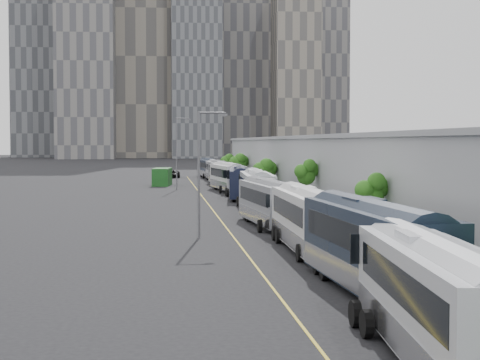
{
  "coord_description": "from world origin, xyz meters",
  "views": [
    {
      "loc": [
        -6.48,
        -15.52,
        6.56
      ],
      "look_at": [
        0.9,
        58.81,
        3.0
      ],
      "focal_mm": 60.0,
      "sensor_mm": 36.0,
      "label": 1
    }
  ],
  "objects": [
    {
      "name": "suv",
      "position": [
        -4.15,
        131.39,
        0.72
      ],
      "size": [
        2.54,
        5.23,
        1.43
      ],
      "primitive_type": "imported",
      "rotation": [
        0.0,
        0.0,
        -0.03
      ],
      "color": "black",
      "rests_on": "ground"
    },
    {
      "name": "bus_7",
      "position": [
        2.58,
        104.93,
        1.55
      ],
      "size": [
        3.08,
        12.66,
        3.67
      ],
      "rotation": [
        0.0,
        0.0,
        0.04
      ],
      "color": "gray",
      "rests_on": "ground"
    },
    {
      "name": "shipping_container",
      "position": [
        -6.24,
        104.94,
        1.31
      ],
      "size": [
        3.1,
        6.62,
        2.63
      ],
      "primitive_type": "cube",
      "rotation": [
        0.0,
        0.0,
        -0.11
      ],
      "color": "#164918",
      "rests_on": "ground"
    },
    {
      "name": "sidewalk",
      "position": [
        9.0,
        55.0,
        0.06
      ],
      "size": [
        10.0,
        170.0,
        0.12
      ],
      "primitive_type": "cube",
      "color": "gray",
      "rests_on": "ground"
    },
    {
      "name": "lane_line",
      "position": [
        -1.5,
        55.0,
        0.01
      ],
      "size": [
        0.12,
        160.0,
        0.02
      ],
      "primitive_type": "cube",
      "color": "gold",
      "rests_on": "ground"
    },
    {
      "name": "tree_1",
      "position": [
        6.02,
        31.18,
        3.5
      ],
      "size": [
        1.57,
        1.57,
        4.34
      ],
      "color": "black",
      "rests_on": "ground"
    },
    {
      "name": "bus_6",
      "position": [
        2.41,
        90.8,
        1.6
      ],
      "size": [
        3.93,
        13.13,
        3.78
      ],
      "rotation": [
        0.0,
        0.0,
        0.1
      ],
      "color": "white",
      "rests_on": "ground"
    },
    {
      "name": "tree_5",
      "position": [
        5.54,
        127.08,
        3.05
      ],
      "size": [
        2.53,
        2.53,
        4.33
      ],
      "color": "black",
      "rests_on": "ground"
    },
    {
      "name": "tree_4",
      "position": [
        5.49,
        107.19,
        3.41
      ],
      "size": [
        2.63,
        2.63,
        4.73
      ],
      "color": "black",
      "rests_on": "ground"
    },
    {
      "name": "bus_8",
      "position": [
        2.79,
        118.24,
        1.48
      ],
      "size": [
        2.86,
        12.08,
        3.51
      ],
      "rotation": [
        0.0,
        0.0,
        0.04
      ],
      "color": "#ABACB5",
      "rests_on": "ground"
    },
    {
      "name": "depot",
      "position": [
        12.99,
        55.0,
        3.51
      ],
      "size": [
        12.45,
        160.4,
        7.2
      ],
      "color": "gray",
      "rests_on": "ground"
    },
    {
      "name": "street_lamp_far",
      "position": [
        -4.13,
        93.47,
        5.62
      ],
      "size": [
        2.04,
        0.22,
        9.83
      ],
      "color": "#59595E",
      "rests_on": "ground"
    },
    {
      "name": "bus_3",
      "position": [
        1.89,
        46.16,
        1.53
      ],
      "size": [
        3.47,
        12.57,
        3.63
      ],
      "rotation": [
        0.0,
        0.0,
        0.08
      ],
      "color": "gray",
      "rests_on": "ground"
    },
    {
      "name": "bus_9",
      "position": [
        2.35,
        131.38,
        1.48
      ],
      "size": [
        3.23,
        12.17,
        3.52
      ],
      "rotation": [
        0.0,
        0.0,
        0.07
      ],
      "color": "#151F30",
      "rests_on": "ground"
    },
    {
      "name": "tree_3",
      "position": [
        5.42,
        76.11,
        3.28
      ],
      "size": [
        2.46,
        2.46,
        4.52
      ],
      "color": "black",
      "rests_on": "ground"
    },
    {
      "name": "bus_4",
      "position": [
        2.71,
        60.54,
        1.62
      ],
      "size": [
        3.31,
        13.28,
        3.85
      ],
      "rotation": [
        0.0,
        0.0,
        -0.05
      ],
      "color": "silver",
      "rests_on": "ground"
    },
    {
      "name": "bus_0",
      "position": [
        1.63,
        7.16,
        1.58
      ],
      "size": [
        3.62,
        12.94,
        3.73
      ],
      "rotation": [
        0.0,
        0.0,
        -0.08
      ],
      "color": "silver",
      "rests_on": "ground"
    },
    {
      "name": "bus_2",
      "position": [
        2.35,
        32.09,
        1.6
      ],
      "size": [
        2.9,
        13.02,
        3.8
      ],
      "rotation": [
        0.0,
        0.0,
        -0.01
      ],
      "color": "white",
      "rests_on": "ground"
    },
    {
      "name": "bus_1",
      "position": [
        2.59,
        17.99,
        1.71
      ],
      "size": [
        3.52,
        13.99,
        4.05
      ],
      "rotation": [
        0.0,
        0.0,
        0.05
      ],
      "color": "black",
      "rests_on": "ground"
    },
    {
      "name": "tree_2",
      "position": [
        5.99,
        52.42,
        3.83
      ],
      "size": [
        1.62,
        1.62,
        4.7
      ],
      "color": "black",
      "rests_on": "ground"
    },
    {
      "name": "street_lamp_near",
      "position": [
        -3.7,
        38.83,
        5.0
      ],
      "size": [
        2.04,
        0.22,
        8.63
      ],
      "color": "#59595E",
      "rests_on": "ground"
    },
    {
      "name": "skyline",
      "position": [
        -2.9,
        324.16,
        50.85
      ],
      "size": [
        145.0,
        64.0,
        120.0
      ],
      "color": "slate",
      "rests_on": "ground"
    },
    {
      "name": "bus_5",
      "position": [
        2.74,
        76.42,
        1.55
      ],
      "size": [
        3.67,
        12.72,
        3.67
      ],
      "rotation": [
        0.0,
        0.0,
        -0.09
      ],
      "color": "black",
      "rests_on": "ground"
    }
  ]
}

